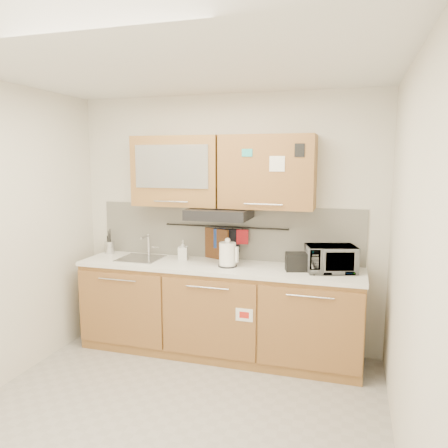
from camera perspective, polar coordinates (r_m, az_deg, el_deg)
The scene contains 20 objects.
floor at distance 3.65m, azimuth -6.91°, elevation -23.93°, with size 3.20×3.20×0.00m, color #9E9993.
ceiling at distance 3.15m, azimuth -7.80°, elevation 20.27°, with size 3.20×3.20×0.00m, color white.
wall_back at distance 4.54m, azimuth 0.34°, elevation 0.22°, with size 3.20×3.20×0.00m, color silver.
wall_right at distance 2.91m, azimuth 23.00°, elevation -5.16°, with size 3.00×3.00×0.00m, color silver.
base_cabinet at distance 4.48m, azimuth -0.80°, elevation -11.74°, with size 2.80×0.64×0.88m.
countertop at distance 4.33m, azimuth -0.82°, elevation -5.59°, with size 2.82×0.62×0.04m, color white.
backsplash at distance 4.55m, azimuth 0.29°, elevation -1.05°, with size 2.80×0.02×0.56m, color silver.
upper_cabinets at distance 4.33m, azimuth -0.38°, elevation 6.87°, with size 1.82×0.37×0.70m.
range_hood at distance 4.29m, azimuth -0.59°, elevation 1.35°, with size 0.60×0.46×0.10m, color black.
sink at distance 4.66m, azimuth -10.80°, elevation -4.43°, with size 0.42×0.40×0.26m.
utensil_rail at distance 4.50m, azimuth 0.16°, elevation -0.37°, with size 0.02×0.02×1.30m, color black.
utensil_crock at distance 4.98m, azimuth -14.71°, elevation -2.93°, with size 0.14×0.14×0.27m.
kettle at distance 4.23m, azimuth 0.48°, elevation -4.07°, with size 0.21×0.19×0.28m.
toaster at distance 4.13m, azimuth 9.62°, elevation -4.86°, with size 0.25×0.19×0.17m.
microwave at distance 4.15m, azimuth 13.77°, elevation -4.44°, with size 0.44×0.30×0.24m, color #999999.
soap_bottle at distance 4.51m, azimuth -5.39°, elevation -3.44°, with size 0.09×0.10×0.21m, color #999999.
cutting_board at distance 4.56m, azimuth -1.13°, elevation -3.22°, with size 0.34×0.03×0.42m, color brown.
oven_mitt at distance 4.52m, azimuth -0.58°, elevation -1.88°, with size 0.12×0.03×0.20m, color #203F94.
dark_pouch at distance 4.49m, azimuth 1.06°, elevation -2.17°, with size 0.15×0.04×0.23m, color black.
pot_holder at distance 4.45m, azimuth 2.41°, elevation -1.70°, with size 0.12×0.02×0.15m, color red.
Camera 1 is at (1.26, -2.81, 1.95)m, focal length 35.00 mm.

